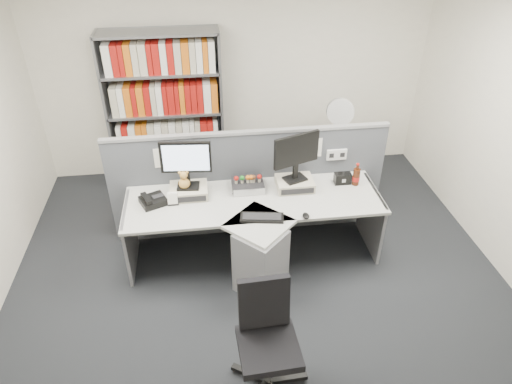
{
  "coord_description": "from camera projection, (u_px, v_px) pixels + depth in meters",
  "views": [
    {
      "loc": [
        -0.48,
        -3.02,
        3.4
      ],
      "look_at": [
        0.0,
        0.65,
        0.92
      ],
      "focal_mm": 32.65,
      "sensor_mm": 36.0,
      "label": 1
    }
  ],
  "objects": [
    {
      "name": "monitor_riser_left",
      "position": [
        189.0,
        191.0,
        4.74
      ],
      "size": [
        0.38,
        0.31,
        0.1
      ],
      "color": "#BFB69E",
      "rests_on": "desk"
    },
    {
      "name": "filing_cabinet",
      "position": [
        334.0,
        165.0,
        6.01
      ],
      "size": [
        0.45,
        0.61,
        0.7
      ],
      "color": "slate",
      "rests_on": "ground"
    },
    {
      "name": "mouse",
      "position": [
        306.0,
        216.0,
        4.44
      ],
      "size": [
        0.06,
        0.1,
        0.04
      ],
      "primitive_type": "ellipsoid",
      "color": "black",
      "rests_on": "desk"
    },
    {
      "name": "ground",
      "position": [
        265.0,
        310.0,
        4.43
      ],
      "size": [
        5.5,
        5.5,
        0.0
      ],
      "primitive_type": "plane",
      "color": "#25282C",
      "rests_on": "ground"
    },
    {
      "name": "desk_calendar",
      "position": [
        173.0,
        199.0,
        4.61
      ],
      "size": [
        0.11,
        0.08,
        0.13
      ],
      "color": "black",
      "rests_on": "desk"
    },
    {
      "name": "shelving_unit",
      "position": [
        166.0,
        114.0,
        5.81
      ],
      "size": [
        1.41,
        0.4,
        2.0
      ],
      "color": "slate",
      "rests_on": "ground"
    },
    {
      "name": "monitor_right",
      "position": [
        296.0,
        154.0,
        4.66
      ],
      "size": [
        0.49,
        0.23,
        0.51
      ],
      "color": "black",
      "rests_on": "monitor_riser_right"
    },
    {
      "name": "plush_toy",
      "position": [
        184.0,
        181.0,
        4.65
      ],
      "size": [
        0.12,
        0.12,
        0.2
      ],
      "color": "gold",
      "rests_on": "monitor_riser_left"
    },
    {
      "name": "desktop_pc",
      "position": [
        248.0,
        185.0,
        4.85
      ],
      "size": [
        0.32,
        0.29,
        0.09
      ],
      "color": "black",
      "rests_on": "desk"
    },
    {
      "name": "desk",
      "position": [
        257.0,
        233.0,
        4.67
      ],
      "size": [
        2.6,
        1.2,
        0.72
      ],
      "color": "#B8B9B2",
      "rests_on": "ground"
    },
    {
      "name": "desk_fan",
      "position": [
        340.0,
        115.0,
        5.62
      ],
      "size": [
        0.32,
        0.21,
        0.56
      ],
      "color": "white",
      "rests_on": "filing_cabinet"
    },
    {
      "name": "monitor_riser_right",
      "position": [
        295.0,
        184.0,
        4.86
      ],
      "size": [
        0.38,
        0.31,
        0.1
      ],
      "color": "#BFB69E",
      "rests_on": "desk"
    },
    {
      "name": "desk_phone",
      "position": [
        153.0,
        201.0,
        4.62
      ],
      "size": [
        0.3,
        0.29,
        0.1
      ],
      "color": "black",
      "rests_on": "desk"
    },
    {
      "name": "figurines",
      "position": [
        248.0,
        178.0,
        4.78
      ],
      "size": [
        0.29,
        0.05,
        0.09
      ],
      "color": "#BFB69E",
      "rests_on": "desktop_pc"
    },
    {
      "name": "room_shell",
      "position": [
        267.0,
        143.0,
        3.44
      ],
      "size": [
        5.04,
        5.54,
        2.72
      ],
      "color": "white",
      "rests_on": "ground"
    },
    {
      "name": "monitor_left",
      "position": [
        186.0,
        161.0,
        4.54
      ],
      "size": [
        0.5,
        0.18,
        0.51
      ],
      "color": "black",
      "rests_on": "monitor_riser_left"
    },
    {
      "name": "keyboard",
      "position": [
        262.0,
        217.0,
        4.43
      ],
      "size": [
        0.43,
        0.22,
        0.03
      ],
      "color": "black",
      "rests_on": "desk"
    },
    {
      "name": "office_chair",
      "position": [
        267.0,
        336.0,
        3.55
      ],
      "size": [
        0.61,
        0.63,
        0.95
      ],
      "color": "silver",
      "rests_on": "ground"
    },
    {
      "name": "cola_bottle",
      "position": [
        356.0,
        177.0,
        4.89
      ],
      "size": [
        0.08,
        0.08,
        0.25
      ],
      "color": "#3F190A",
      "rests_on": "desk"
    },
    {
      "name": "speaker",
      "position": [
        343.0,
        178.0,
        4.93
      ],
      "size": [
        0.17,
        0.1,
        0.12
      ],
      "primitive_type": "cube",
      "color": "black",
      "rests_on": "desk"
    },
    {
      "name": "partition",
      "position": [
        249.0,
        182.0,
        5.1
      ],
      "size": [
        3.0,
        0.08,
        1.27
      ],
      "color": "#50545B",
      "rests_on": "ground"
    }
  ]
}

